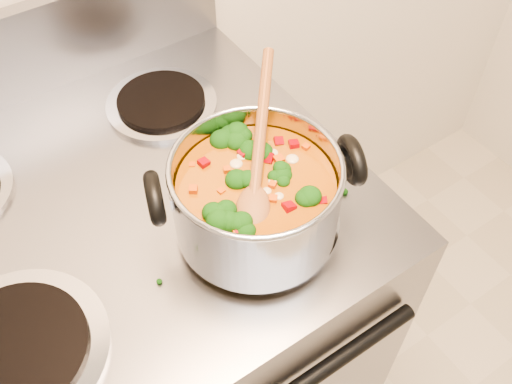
# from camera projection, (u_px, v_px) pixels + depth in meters

# --- Properties ---
(electric_range) EXTENTS (0.77, 0.69, 1.08)m
(electric_range) POSITION_uv_depth(u_px,v_px,m) (146.00, 340.00, 1.20)
(electric_range) COLOR gray
(electric_range) RESTS_ON ground
(stockpot) EXTENTS (0.29, 0.23, 0.14)m
(stockpot) POSITION_uv_depth(u_px,v_px,m) (256.00, 197.00, 0.76)
(stockpot) COLOR #ACADB5
(stockpot) RESTS_ON electric_range
(wooden_spoon) EXTENTS (0.20, 0.24, 0.08)m
(wooden_spoon) POSITION_uv_depth(u_px,v_px,m) (257.00, 165.00, 0.74)
(wooden_spoon) COLOR brown
(wooden_spoon) RESTS_ON stockpot
(cooktop_crumbs) EXTENTS (0.31, 0.08, 0.01)m
(cooktop_crumbs) POSITION_uv_depth(u_px,v_px,m) (300.00, 238.00, 0.81)
(cooktop_crumbs) COLOR black
(cooktop_crumbs) RESTS_ON electric_range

